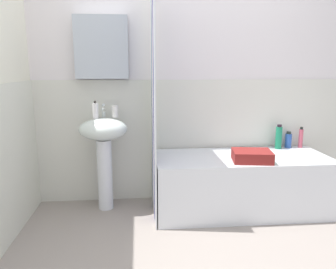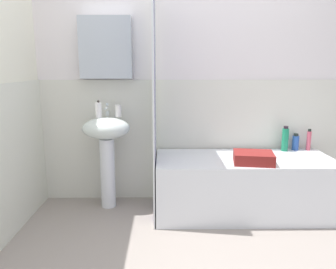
{
  "view_description": "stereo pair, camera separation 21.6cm",
  "coord_description": "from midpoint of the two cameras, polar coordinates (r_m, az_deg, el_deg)",
  "views": [
    {
      "loc": [
        -0.55,
        -1.95,
        1.32
      ],
      "look_at": [
        -0.31,
        0.77,
        0.76
      ],
      "focal_mm": 35.22,
      "sensor_mm": 36.0,
      "label": 1
    },
    {
      "loc": [
        -0.34,
        -1.96,
        1.32
      ],
      "look_at": [
        -0.31,
        0.77,
        0.76
      ],
      "focal_mm": 35.22,
      "sensor_mm": 36.0,
      "label": 2
    }
  ],
  "objects": [
    {
      "name": "ground_plane",
      "position": [
        2.41,
        6.84,
        -22.2
      ],
      "size": [
        4.8,
        5.6,
        0.04
      ],
      "primitive_type": "cube",
      "color": "gray"
    },
    {
      "name": "wall_back_tiled",
      "position": [
        3.25,
        1.77,
        8.43
      ],
      "size": [
        3.6,
        0.18,
        2.4
      ],
      "color": "white",
      "rests_on": "ground_plane"
    },
    {
      "name": "sink",
      "position": [
        3.1,
        -13.04,
        -1.51
      ],
      "size": [
        0.44,
        0.34,
        0.86
      ],
      "color": "white",
      "rests_on": "ground_plane"
    },
    {
      "name": "faucet",
      "position": [
        3.13,
        -13.09,
        4.05
      ],
      "size": [
        0.03,
        0.12,
        0.12
      ],
      "color": "silver",
      "rests_on": "sink"
    },
    {
      "name": "soap_dispenser",
      "position": [
        3.06,
        -14.46,
        4.03
      ],
      "size": [
        0.05,
        0.05,
        0.16
      ],
      "color": "white",
      "rests_on": "sink"
    },
    {
      "name": "toothbrush_cup",
      "position": [
        3.1,
        -11.13,
        3.97
      ],
      "size": [
        0.06,
        0.06,
        0.11
      ],
      "primitive_type": "cylinder",
      "color": "white",
      "rests_on": "sink"
    },
    {
      "name": "bathtub",
      "position": [
        3.14,
        10.53,
        -8.3
      ],
      "size": [
        1.58,
        0.67,
        0.52
      ],
      "primitive_type": "cube",
      "color": "white",
      "rests_on": "ground_plane"
    },
    {
      "name": "shower_curtain",
      "position": [
        2.86,
        -4.7,
        5.15
      ],
      "size": [
        0.01,
        0.67,
        2.0
      ],
      "color": "white",
      "rests_on": "ground_plane"
    },
    {
      "name": "shampoo_bottle",
      "position": [
        3.53,
        20.4,
        -0.57
      ],
      "size": [
        0.04,
        0.04,
        0.21
      ],
      "color": "#CB5165",
      "rests_on": "bathtub"
    },
    {
      "name": "conditioner_bottle",
      "position": [
        3.49,
        18.47,
        -0.95
      ],
      "size": [
        0.06,
        0.06,
        0.16
      ],
      "color": "#2A50A2",
      "rests_on": "bathtub"
    },
    {
      "name": "body_wash_bottle",
      "position": [
        3.41,
        16.92,
        -0.46
      ],
      "size": [
        0.06,
        0.06,
        0.24
      ],
      "color": "#1C8259",
      "rests_on": "bathtub"
    },
    {
      "name": "towel_folded",
      "position": [
        2.91,
        12.28,
        -3.67
      ],
      "size": [
        0.36,
        0.31,
        0.09
      ],
      "primitive_type": "cube",
      "rotation": [
        0.0,
        0.0,
        -0.16
      ],
      "color": "maroon",
      "rests_on": "bathtub"
    }
  ]
}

